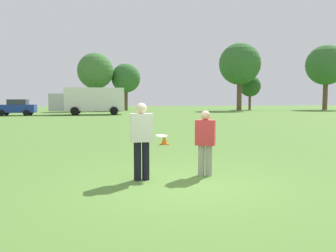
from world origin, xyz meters
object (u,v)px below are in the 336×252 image
at_px(player_thrower, 141,137).
at_px(traffic_cone, 164,139).
at_px(frisbee, 162,136).
at_px(player_defender, 205,139).
at_px(box_truck, 89,100).
at_px(parked_car_center, 16,107).

height_order(player_thrower, traffic_cone, player_thrower).
xyz_separation_m(frisbee, traffic_cone, (1.20, 5.53, -0.74)).
relative_size(player_defender, traffic_cone, 3.24).
distance_m(traffic_cone, box_truck, 27.82).
distance_m(player_defender, parked_car_center, 34.67).
distance_m(player_thrower, player_defender, 1.54).
distance_m(player_thrower, traffic_cone, 6.03).
relative_size(player_defender, frisbee, 5.72).
bearing_deg(traffic_cone, player_defender, -91.71).
relative_size(traffic_cone, box_truck, 0.06).
xyz_separation_m(player_defender, parked_car_center, (-11.24, 32.80, 0.05)).
relative_size(player_defender, box_truck, 0.18).
bearing_deg(player_defender, frisbee, 174.59).
bearing_deg(frisbee, box_truck, 93.79).
xyz_separation_m(player_thrower, frisbee, (0.50, 0.21, -0.01)).
bearing_deg(traffic_cone, parked_car_center, 112.77).
xyz_separation_m(player_defender, box_truck, (-3.23, 33.19, 0.88)).
bearing_deg(frisbee, player_defender, -5.41).
distance_m(player_defender, frisbee, 1.04).
bearing_deg(box_truck, traffic_cone, -82.98).
bearing_deg(player_thrower, player_defender, 4.19).
distance_m(player_defender, box_truck, 33.36).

